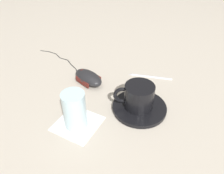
{
  "coord_description": "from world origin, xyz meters",
  "views": [
    {
      "loc": [
        0.06,
        -0.51,
        0.44
      ],
      "look_at": [
        -0.01,
        0.02,
        0.03
      ],
      "focal_mm": 35.0,
      "sensor_mm": 36.0,
      "label": 1
    }
  ],
  "objects_px": {
    "coffee_cup": "(138,96)",
    "pen": "(150,76)",
    "saucer": "(139,107)",
    "computer_mouse": "(88,78)",
    "drinking_glass": "(75,110)"
  },
  "relations": [
    {
      "from": "drinking_glass",
      "to": "computer_mouse",
      "type": "bearing_deg",
      "value": 92.66
    },
    {
      "from": "drinking_glass",
      "to": "saucer",
      "type": "bearing_deg",
      "value": 26.87
    },
    {
      "from": "coffee_cup",
      "to": "drinking_glass",
      "type": "relative_size",
      "value": 1.11
    },
    {
      "from": "coffee_cup",
      "to": "computer_mouse",
      "type": "height_order",
      "value": "coffee_cup"
    },
    {
      "from": "drinking_glass",
      "to": "pen",
      "type": "xyz_separation_m",
      "value": [
        0.2,
        0.25,
        -0.05
      ]
    },
    {
      "from": "saucer",
      "to": "computer_mouse",
      "type": "height_order",
      "value": "computer_mouse"
    },
    {
      "from": "saucer",
      "to": "pen",
      "type": "bearing_deg",
      "value": 78.75
    },
    {
      "from": "pen",
      "to": "computer_mouse",
      "type": "bearing_deg",
      "value": -164.49
    },
    {
      "from": "drinking_glass",
      "to": "pen",
      "type": "relative_size",
      "value": 0.68
    },
    {
      "from": "coffee_cup",
      "to": "drinking_glass",
      "type": "height_order",
      "value": "drinking_glass"
    },
    {
      "from": "coffee_cup",
      "to": "computer_mouse",
      "type": "bearing_deg",
      "value": 146.96
    },
    {
      "from": "pen",
      "to": "saucer",
      "type": "bearing_deg",
      "value": -101.25
    },
    {
      "from": "coffee_cup",
      "to": "pen",
      "type": "relative_size",
      "value": 0.75
    },
    {
      "from": "saucer",
      "to": "pen",
      "type": "distance_m",
      "value": 0.17
    },
    {
      "from": "coffee_cup",
      "to": "pen",
      "type": "xyz_separation_m",
      "value": [
        0.04,
        0.17,
        -0.04
      ]
    }
  ]
}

